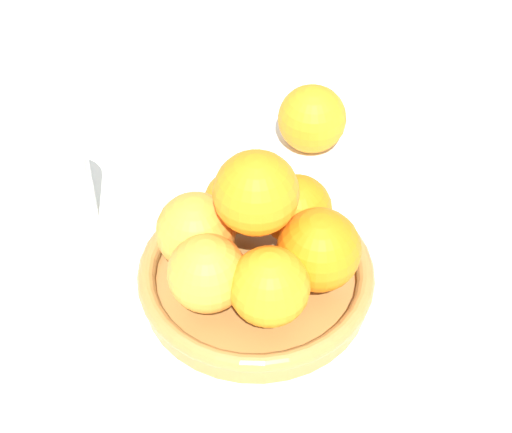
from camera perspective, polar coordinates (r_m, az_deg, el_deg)
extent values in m
plane|color=silver|center=(0.87, 0.00, -4.88)|extent=(4.00, 4.00, 0.00)
cylinder|color=#A57238|center=(0.87, 0.00, -4.51)|extent=(0.23, 0.23, 0.02)
torus|color=#A57238|center=(0.85, 0.00, -3.74)|extent=(0.24, 0.24, 0.02)
sphere|color=orange|center=(0.81, 4.21, -2.24)|extent=(0.08, 0.08, 0.08)
sphere|color=orange|center=(0.85, 2.73, 0.45)|extent=(0.07, 0.07, 0.07)
sphere|color=orange|center=(0.86, -1.35, 0.98)|extent=(0.07, 0.07, 0.07)
sphere|color=orange|center=(0.83, -4.04, -1.01)|extent=(0.08, 0.08, 0.08)
sphere|color=orange|center=(0.79, -3.28, -3.81)|extent=(0.08, 0.08, 0.08)
sphere|color=orange|center=(0.78, 0.90, -4.70)|extent=(0.08, 0.08, 0.08)
sphere|color=orange|center=(0.77, -0.12, 1.38)|extent=(0.08, 0.08, 0.08)
sphere|color=orange|center=(1.01, 3.76, 6.53)|extent=(0.08, 0.08, 0.08)
cylinder|color=silver|center=(0.93, -12.88, 1.84)|extent=(0.07, 0.07, 0.09)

